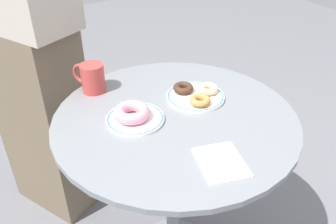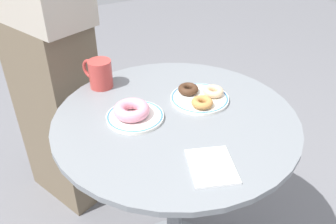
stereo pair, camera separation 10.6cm
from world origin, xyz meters
name	(u,v)px [view 1 (the left image)]	position (x,y,z in m)	size (l,w,h in m)	color
cafe_table	(175,165)	(0.00, 0.00, 0.52)	(0.75, 0.75, 0.72)	slate
plate_left	(135,119)	(-0.11, 0.05, 0.72)	(0.17, 0.17, 0.01)	white
plate_right	(195,96)	(0.11, 0.05, 0.72)	(0.19, 0.19, 0.01)	white
donut_pink_frosted	(132,112)	(-0.12, 0.05, 0.74)	(0.11, 0.11, 0.03)	pink
donut_glazed	(208,89)	(0.16, 0.04, 0.74)	(0.07, 0.07, 0.02)	#E0B789
donut_chocolate	(183,88)	(0.10, 0.09, 0.74)	(0.07, 0.07, 0.02)	#422819
donut_old_fashioned	(199,100)	(0.09, 0.00, 0.74)	(0.07, 0.07, 0.02)	#BC7F42
paper_napkin	(221,162)	(-0.03, -0.24, 0.72)	(0.11, 0.14, 0.01)	white
coffee_mug	(92,78)	(-0.14, 0.28, 0.76)	(0.08, 0.12, 0.10)	#B73D38
person_figure	(25,40)	(-0.26, 0.60, 0.81)	(0.37, 0.48, 1.65)	brown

